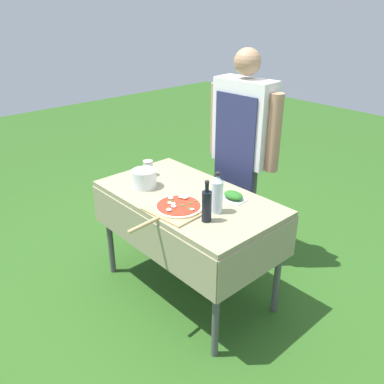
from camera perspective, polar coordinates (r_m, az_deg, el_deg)
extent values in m
plane|color=#2D5B1E|center=(3.14, -0.54, -13.47)|extent=(12.00, 12.00, 0.00)
cube|color=gray|center=(2.73, -0.61, -0.81)|extent=(1.26, 0.71, 0.04)
cube|color=gray|center=(2.61, -6.51, -6.27)|extent=(1.26, 0.01, 0.28)
cube|color=gray|center=(3.02, 4.48, -1.47)|extent=(1.26, 0.01, 0.28)
cube|color=gray|center=(3.25, -8.07, 0.39)|extent=(0.01, 0.71, 0.28)
cube|color=gray|center=(2.43, 9.55, -9.09)|extent=(0.01, 0.71, 0.28)
cylinder|color=#4C4C51|center=(3.18, -11.51, -5.35)|extent=(0.04, 0.04, 0.75)
cylinder|color=#4C4C51|center=(2.43, 3.38, -15.79)|extent=(0.04, 0.04, 0.75)
cylinder|color=#4C4C51|center=(3.46, -3.24, -2.08)|extent=(0.04, 0.04, 0.75)
cylinder|color=#4C4C51|center=(2.80, 12.02, -10.11)|extent=(0.04, 0.04, 0.75)
cylinder|color=#4C4C51|center=(3.30, 7.75, -2.95)|extent=(0.12, 0.12, 0.84)
cylinder|color=#4C4C51|center=(3.38, 5.51, -2.03)|extent=(0.12, 0.12, 0.84)
cube|color=silver|center=(3.07, 7.31, 9.70)|extent=(0.47, 0.22, 0.63)
cube|color=navy|center=(3.06, 5.87, 5.09)|extent=(0.36, 0.03, 0.91)
cylinder|color=#A37A5B|center=(2.93, 11.45, 8.08)|extent=(0.10, 0.10, 0.56)
cylinder|color=#A37A5B|center=(3.23, 3.48, 10.17)|extent=(0.10, 0.10, 0.56)
sphere|color=#A37A5B|center=(2.98, 7.78, 17.66)|extent=(0.19, 0.19, 0.19)
cube|color=tan|center=(2.54, -1.90, -2.28)|extent=(0.36, 0.36, 0.01)
cylinder|color=tan|center=(2.38, -6.79, -4.62)|extent=(0.04, 0.24, 0.02)
cylinder|color=beige|center=(2.54, -1.90, -2.04)|extent=(0.31, 0.31, 0.01)
cylinder|color=red|center=(2.53, -1.90, -1.87)|extent=(0.27, 0.27, 0.00)
ellipsoid|color=white|center=(2.46, -3.26, -2.49)|extent=(0.05, 0.04, 0.02)
ellipsoid|color=white|center=(2.47, 0.00, -2.45)|extent=(0.04, 0.04, 0.01)
ellipsoid|color=white|center=(2.50, -2.58, -2.00)|extent=(0.04, 0.03, 0.01)
ellipsoid|color=white|center=(2.54, -2.63, -1.64)|extent=(0.04, 0.04, 0.01)
ellipsoid|color=white|center=(2.62, -1.43, -0.65)|extent=(0.04, 0.05, 0.02)
ellipsoid|color=white|center=(2.61, -2.98, -0.82)|extent=(0.05, 0.05, 0.01)
ellipsoid|color=white|center=(2.61, -0.97, -0.73)|extent=(0.05, 0.06, 0.02)
ellipsoid|color=white|center=(2.55, -3.17, -1.49)|extent=(0.04, 0.04, 0.01)
ellipsoid|color=#286B23|center=(2.49, -0.43, -2.31)|extent=(0.04, 0.03, 0.00)
ellipsoid|color=#286B23|center=(2.59, -2.90, -1.18)|extent=(0.04, 0.03, 0.00)
ellipsoid|color=#286B23|center=(2.52, -1.31, -1.87)|extent=(0.04, 0.04, 0.00)
ellipsoid|color=#286B23|center=(2.58, 0.46, -1.25)|extent=(0.01, 0.02, 0.00)
ellipsoid|color=#286B23|center=(2.55, -0.23, -1.58)|extent=(0.04, 0.04, 0.00)
ellipsoid|color=#286B23|center=(2.62, -1.46, -0.77)|extent=(0.03, 0.03, 0.00)
cylinder|color=black|center=(2.37, 2.07, -2.05)|extent=(0.06, 0.06, 0.19)
cylinder|color=black|center=(2.32, 2.11, 0.61)|extent=(0.02, 0.02, 0.05)
cylinder|color=#232326|center=(2.30, 2.13, 1.39)|extent=(0.03, 0.03, 0.02)
cylinder|color=silver|center=(2.47, 3.53, -0.72)|extent=(0.07, 0.07, 0.20)
cone|color=silver|center=(2.42, 3.60, 1.89)|extent=(0.07, 0.07, 0.04)
cylinder|color=#232326|center=(2.41, 3.62, 2.56)|extent=(0.03, 0.03, 0.02)
cube|color=silver|center=(2.68, 5.81, -0.97)|extent=(0.17, 0.12, 0.01)
ellipsoid|color=#286B23|center=(2.67, 5.83, -0.46)|extent=(0.14, 0.10, 0.05)
cylinder|color=silver|center=(2.84, -6.73, 1.90)|extent=(0.17, 0.17, 0.12)
cylinder|color=silver|center=(3.03, -6.17, 3.27)|extent=(0.07, 0.07, 0.10)
cylinder|color=red|center=(3.03, -6.16, 3.00)|extent=(0.06, 0.06, 0.07)
cylinder|color=#B7B2A3|center=(3.01, -6.22, 4.27)|extent=(0.07, 0.07, 0.01)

